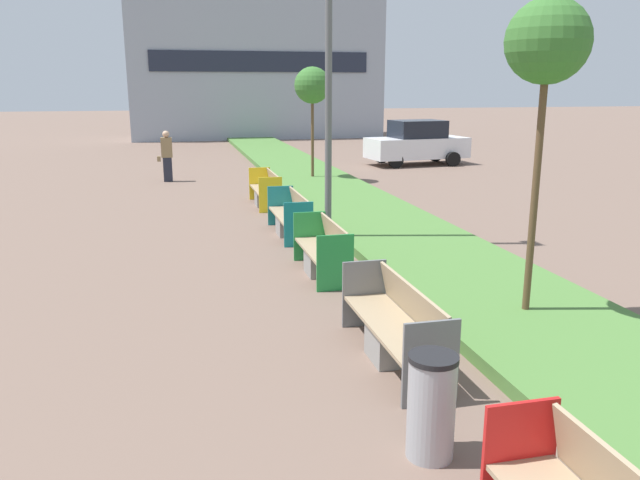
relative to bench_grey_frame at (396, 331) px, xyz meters
The scene contains 12 objects.
planter_grass_strip 5.01m from the bench_grey_frame, 63.15° to the left, with size 2.80×120.00×0.18m.
building_backdrop 34.86m from the bench_grey_frame, 84.93° to the left, with size 15.62×5.38×8.48m.
bench_grey_frame is the anchor object (origin of this frame).
bench_green_frame 3.68m from the bench_grey_frame, 90.07° to the left, with size 0.65×1.96×0.94m.
bench_teal_frame 6.78m from the bench_grey_frame, 90.01° to the left, with size 0.65×2.21×0.94m.
bench_yellow_frame 10.42m from the bench_grey_frame, 90.02° to the left, with size 0.65×2.08×0.94m.
litter_bin 2.06m from the bench_grey_frame, 101.36° to the right, with size 0.45×0.45×0.98m.
street_lamp_post 7.29m from the bench_grey_frame, 83.97° to the left, with size 0.24×0.44×8.80m.
sapling_tree_near 4.15m from the bench_grey_frame, 19.33° to the left, with size 1.10×1.10×4.37m.
sapling_tree_far 14.97m from the bench_grey_frame, 81.17° to the left, with size 1.23×1.23×3.90m.
pedestrian_walking 15.91m from the bench_grey_frame, 99.69° to the left, with size 0.53×0.24×1.76m.
parked_car_distant 19.68m from the bench_grey_frame, 67.27° to the left, with size 4.37×2.22×1.86m.
Camera 1 is at (-1.60, 0.86, 3.27)m, focal length 35.00 mm.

